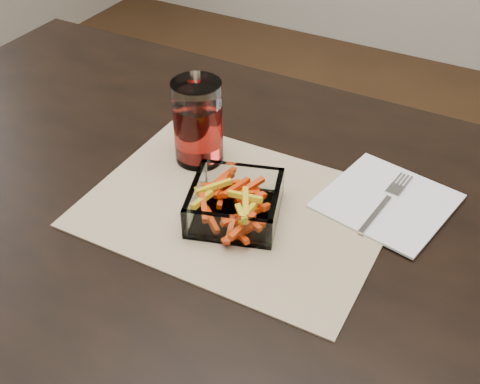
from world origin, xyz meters
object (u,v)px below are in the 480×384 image
glass_bowl (235,205)px  tumbler (198,125)px  dining_table (257,269)px  fork (387,200)px

glass_bowl → tumbler: size_ratio=1.15×
dining_table → tumbler: tumbler is taller
dining_table → glass_bowl: 0.12m
dining_table → fork: bearing=43.6°
glass_bowl → fork: glass_bowl is taller
glass_bowl → fork: 0.24m
tumbler → fork: size_ratio=0.84×
dining_table → glass_bowl: (-0.04, 0.00, 0.11)m
dining_table → fork: 0.23m
glass_bowl → tumbler: bearing=140.7°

